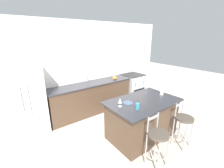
% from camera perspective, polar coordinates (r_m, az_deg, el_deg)
% --- Properties ---
extents(ground_plane, '(18.00, 18.00, 0.00)m').
position_cam_1_polar(ground_plane, '(4.59, -5.39, -11.96)').
color(ground_plane, beige).
extents(wall_back, '(6.00, 0.07, 2.70)m').
position_cam_1_polar(wall_back, '(4.67, -10.25, 6.13)').
color(wall_back, silver).
rests_on(wall_back, ground_plane).
extents(back_counter, '(2.61, 0.65, 0.94)m').
position_cam_1_polar(back_counter, '(4.66, -7.92, -5.10)').
color(back_counter, '#4C3828').
rests_on(back_counter, ground_plane).
extents(sink_faucet, '(0.02, 0.13, 0.22)m').
position_cam_1_polar(sink_faucet, '(4.63, -9.42, 2.57)').
color(sink_faucet, '#ADAFB5').
rests_on(sink_faucet, back_counter).
extents(kitchen_island, '(1.63, 1.01, 0.91)m').
position_cam_1_polar(kitchen_island, '(3.62, 11.35, -12.71)').
color(kitchen_island, '#4C3828').
rests_on(kitchen_island, ground_plane).
extents(refrigerator, '(0.83, 0.69, 1.79)m').
position_cam_1_polar(refrigerator, '(3.99, -30.46, -5.00)').
color(refrigerator, white).
rests_on(refrigerator, ground_plane).
extents(oven_range, '(0.73, 0.71, 0.95)m').
position_cam_1_polar(oven_range, '(5.58, 7.75, -1.13)').
color(oven_range, '#ADAFB5').
rests_on(oven_range, ground_plane).
extents(bar_stool_near, '(0.37, 0.37, 0.97)m').
position_cam_1_polar(bar_stool_near, '(2.90, 16.92, -19.50)').
color(bar_stool_near, '#99999E').
rests_on(bar_stool_near, ground_plane).
extents(bar_stool_far, '(0.37, 0.37, 0.97)m').
position_cam_1_polar(bar_stool_far, '(3.55, 25.50, -13.17)').
color(bar_stool_far, '#99999E').
rests_on(bar_stool_far, ground_plane).
extents(dinner_plate, '(0.22, 0.22, 0.02)m').
position_cam_1_polar(dinner_plate, '(3.23, 6.11, -7.14)').
color(dinner_plate, '#425170').
rests_on(dinner_plate, kitchen_island).
extents(wine_glass, '(0.08, 0.08, 0.17)m').
position_cam_1_polar(wine_glass, '(3.03, 3.07, -6.44)').
color(wine_glass, white).
rests_on(wine_glass, kitchen_island).
extents(coffee_mug, '(0.12, 0.09, 0.10)m').
position_cam_1_polar(coffee_mug, '(3.86, 18.41, -3.13)').
color(coffee_mug, white).
rests_on(coffee_mug, kitchen_island).
extents(tumbler_cup, '(0.08, 0.08, 0.12)m').
position_cam_1_polar(tumbler_cup, '(2.99, 9.68, -8.38)').
color(tumbler_cup, teal).
rests_on(tumbler_cup, kitchen_island).
extents(pumpkin_decoration, '(0.13, 0.13, 0.13)m').
position_cam_1_polar(pumpkin_decoration, '(4.80, 1.05, 2.31)').
color(pumpkin_decoration, orange).
rests_on(pumpkin_decoration, back_counter).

